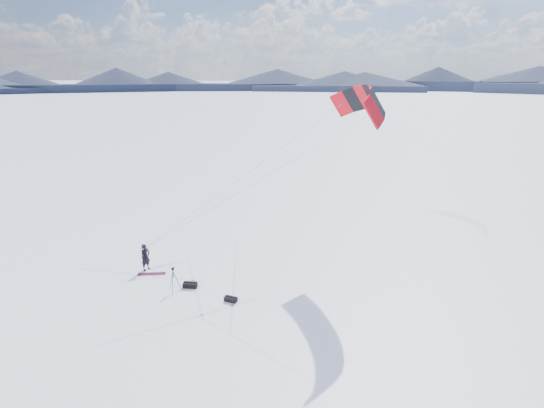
% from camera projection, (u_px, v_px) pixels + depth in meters
% --- Properties ---
extents(ground, '(1800.00, 1800.00, 0.00)m').
position_uv_depth(ground, '(155.00, 285.00, 21.78)').
color(ground, white).
extents(horizon_hills, '(704.00, 704.00, 8.91)m').
position_uv_depth(horizon_hills, '(148.00, 223.00, 20.64)').
color(horizon_hills, '#181B30').
rests_on(horizon_hills, ground).
extents(snow_tracks, '(13.93, 9.84, 0.01)m').
position_uv_depth(snow_tracks, '(124.00, 280.00, 22.26)').
color(snow_tracks, '#B2BAD3').
rests_on(snow_tracks, ground).
extents(snowkiter, '(0.60, 0.71, 1.65)m').
position_uv_depth(snowkiter, '(147.00, 270.00, 23.48)').
color(snowkiter, black).
rests_on(snowkiter, ground).
extents(snowboard, '(1.61, 0.74, 0.04)m').
position_uv_depth(snowboard, '(152.00, 274.00, 22.95)').
color(snowboard, maroon).
rests_on(snowboard, ground).
extents(tripod, '(0.67, 0.62, 1.37)m').
position_uv_depth(tripod, '(173.00, 276.00, 20.92)').
color(tripod, black).
rests_on(tripod, ground).
extents(gear_bag_a, '(0.78, 0.43, 0.34)m').
position_uv_depth(gear_bag_a, '(190.00, 285.00, 21.47)').
color(gear_bag_a, black).
rests_on(gear_bag_a, ground).
extents(gear_bag_b, '(0.69, 0.42, 0.30)m').
position_uv_depth(gear_bag_b, '(231.00, 299.00, 20.14)').
color(gear_bag_b, black).
rests_on(gear_bag_b, ground).
extents(power_kite, '(13.41, 7.05, 9.19)m').
position_uv_depth(power_kite, '(363.00, 102.00, 21.79)').
color(power_kite, red).
rests_on(power_kite, ground).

